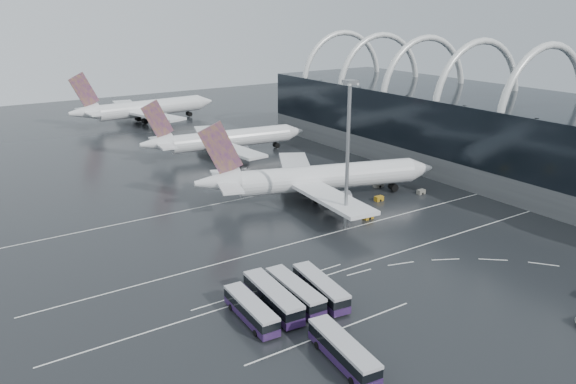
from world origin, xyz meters
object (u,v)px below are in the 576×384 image
bus_row_near_a (251,310)px  gse_cart_belly_e (325,185)px  bus_row_near_d (320,288)px  airliner_gate_b (224,140)px  bus_row_near_b (273,297)px  bus_row_near_c (295,291)px  gse_cart_belly_a (379,198)px  gse_cart_belly_b (378,184)px  airliner_main (316,179)px  gse_cart_belly_d (421,192)px  bus_row_far_a (343,351)px  floodlight_mast (348,138)px  airliner_gate_c (143,109)px  gse_cart_belly_c (368,216)px

bus_row_near_a → gse_cart_belly_e: size_ratio=5.52×
bus_row_near_a → bus_row_near_d: bearing=-88.1°
airliner_gate_b → bus_row_near_b: (-35.80, -84.92, -2.62)m
bus_row_near_c → gse_cart_belly_a: size_ratio=6.52×
bus_row_near_a → bus_row_near_d: 12.05m
airliner_gate_b → gse_cart_belly_b: size_ratio=21.52×
airliner_main → gse_cart_belly_a: (11.24, -9.17, -4.34)m
airliner_gate_b → gse_cart_belly_d: airliner_gate_b is taller
airliner_gate_b → bus_row_far_a: 107.13m
bus_row_near_c → gse_cart_belly_d: bus_row_near_c is taller
airliner_gate_b → floodlight_mast: 67.89m
gse_cart_belly_d → bus_row_near_d: bearing=-151.6°
airliner_gate_c → floodlight_mast: size_ratio=1.96×
bus_row_far_a → floodlight_mast: bearing=-32.7°
airliner_main → floodlight_mast: bearing=-90.6°
floodlight_mast → gse_cart_belly_b: size_ratio=12.28×
gse_cart_belly_e → gse_cart_belly_b: bearing=-30.5°
bus_row_near_d → floodlight_mast: size_ratio=0.45×
gse_cart_belly_d → gse_cart_belly_e: gse_cart_belly_e is taller
floodlight_mast → airliner_gate_b: bearing=84.1°
airliner_gate_c → gse_cart_belly_e: (8.57, -103.42, -4.53)m
bus_row_near_b → bus_row_far_a: bus_row_near_b is taller
airliner_gate_c → gse_cart_belly_a: bearing=-87.7°
gse_cart_belly_d → bus_row_far_a: bearing=-143.9°
bus_row_near_d → bus_row_far_a: (-7.46, -14.80, -0.01)m
gse_cart_belly_a → gse_cart_belly_e: bearing=107.4°
bus_row_far_a → airliner_main: bearing=-26.4°
bus_row_near_a → gse_cart_belly_c: size_ratio=5.68×
gse_cart_belly_d → floodlight_mast: bearing=-166.6°
bus_row_near_d → gse_cart_belly_d: bus_row_near_d is taller
gse_cart_belly_d → gse_cart_belly_e: 23.13m
bus_row_far_a → gse_cart_belly_d: 70.97m
airliner_main → bus_row_far_a: 63.10m
bus_row_near_a → gse_cart_belly_e: bus_row_near_a is taller
bus_row_near_c → gse_cart_belly_c: size_ratio=6.03×
bus_row_far_a → bus_row_near_d: bearing=-20.1°
floodlight_mast → gse_cart_belly_b: floodlight_mast is taller
bus_row_far_a → bus_row_near_b: bearing=7.7°
airliner_gate_b → gse_cart_belly_a: airliner_gate_b is taller
gse_cart_belly_a → gse_cart_belly_b: gse_cart_belly_b is taller
floodlight_mast → bus_row_near_c: bearing=-142.9°
bus_row_near_b → gse_cart_belly_a: size_ratio=6.87×
airliner_gate_b → gse_cart_belly_c: bearing=-83.0°
bus_row_near_b → gse_cart_belly_e: size_ratio=6.17×
bus_row_near_d → gse_cart_belly_d: (49.91, 26.97, -1.22)m
bus_row_near_a → gse_cart_belly_d: bearing=-63.6°
airliner_gate_c → bus_row_near_d: 148.98m
airliner_main → bus_row_far_a: (-34.42, -52.79, -3.15)m
bus_row_near_d → gse_cart_belly_a: size_ratio=6.51×
bus_row_near_c → bus_row_near_b: bearing=90.6°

